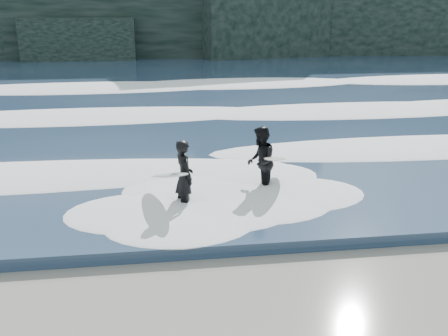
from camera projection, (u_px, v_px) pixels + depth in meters
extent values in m
cube|color=navy|center=(174.00, 79.00, 35.03)|extent=(90.00, 52.00, 0.30)
cube|color=black|center=(166.00, 6.00, 49.52)|extent=(70.00, 9.00, 10.00)
ellipsoid|color=white|center=(199.00, 159.00, 16.13)|extent=(60.00, 3.20, 0.20)
ellipsoid|color=white|center=(185.00, 113.00, 22.71)|extent=(60.00, 4.00, 0.24)
ellipsoid|color=white|center=(177.00, 83.00, 31.18)|extent=(60.00, 4.80, 0.30)
imported|color=black|center=(184.00, 177.00, 12.73)|extent=(0.64, 0.81, 1.93)
ellipsoid|color=white|center=(169.00, 175.00, 12.71)|extent=(1.32, 2.16, 0.75)
imported|color=black|center=(260.00, 162.00, 13.84)|extent=(0.98, 1.13, 1.98)
ellipsoid|color=silver|center=(275.00, 159.00, 13.88)|extent=(1.30, 2.20, 0.68)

